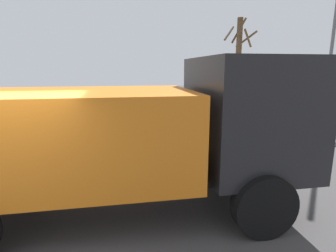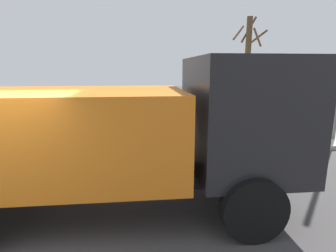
{
  "view_description": "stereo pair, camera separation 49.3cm",
  "coord_description": "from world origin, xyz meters",
  "px_view_note": "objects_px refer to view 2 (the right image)",
  "views": [
    {
      "loc": [
        1.68,
        -3.96,
        2.79
      ],
      "look_at": [
        3.14,
        2.84,
        1.29
      ],
      "focal_mm": 28.66,
      "sensor_mm": 36.0,
      "label": 1
    },
    {
      "loc": [
        2.16,
        -4.05,
        2.79
      ],
      "look_at": [
        3.14,
        2.84,
        1.29
      ],
      "focal_mm": 28.66,
      "sensor_mm": 36.0,
      "label": 2
    }
  ],
  "objects_px": {
    "loose_tire": "(82,130)",
    "dump_truck_orange": "(124,131)",
    "fire_hydrant": "(79,131)",
    "bare_tree": "(247,71)"
  },
  "relations": [
    {
      "from": "loose_tire",
      "to": "dump_truck_orange",
      "type": "distance_m",
      "value": 4.44
    },
    {
      "from": "dump_truck_orange",
      "to": "bare_tree",
      "type": "relative_size",
      "value": 1.49
    },
    {
      "from": "loose_tire",
      "to": "fire_hydrant",
      "type": "bearing_deg",
      "value": 111.53
    },
    {
      "from": "loose_tire",
      "to": "bare_tree",
      "type": "height_order",
      "value": "bare_tree"
    },
    {
      "from": "dump_truck_orange",
      "to": "fire_hydrant",
      "type": "bearing_deg",
      "value": 110.41
    },
    {
      "from": "dump_truck_orange",
      "to": "bare_tree",
      "type": "height_order",
      "value": "bare_tree"
    },
    {
      "from": "loose_tire",
      "to": "dump_truck_orange",
      "type": "relative_size",
      "value": 0.17
    },
    {
      "from": "fire_hydrant",
      "to": "dump_truck_orange",
      "type": "height_order",
      "value": "dump_truck_orange"
    },
    {
      "from": "fire_hydrant",
      "to": "loose_tire",
      "type": "xyz_separation_m",
      "value": [
        0.22,
        -0.57,
        0.19
      ]
    },
    {
      "from": "dump_truck_orange",
      "to": "bare_tree",
      "type": "distance_m",
      "value": 7.87
    }
  ]
}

